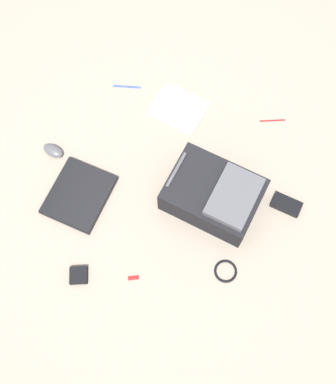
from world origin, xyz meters
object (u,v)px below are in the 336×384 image
at_px(cable_coil, 226,271).
at_px(earbud_pouch, 79,275).
at_px(pen_blue, 273,120).
at_px(book_manual, 179,109).
at_px(backpack, 215,195).
at_px(computer_mouse, 53,150).
at_px(pen_black, 127,86).
at_px(usb_stick, 133,278).
at_px(power_brick, 286,205).
at_px(laptop, 79,195).

xyz_separation_m(cable_coil, earbud_pouch, (-0.15, 0.65, 0.01)).
bearing_deg(pen_blue, book_manual, 93.97).
bearing_deg(backpack, pen_blue, -24.43).
distance_m(computer_mouse, pen_black, 0.52).
relative_size(book_manual, usb_stick, 6.42).
distance_m(cable_coil, earbud_pouch, 0.66).
bearing_deg(pen_black, computer_mouse, 148.90).
distance_m(cable_coil, pen_blue, 0.82).
distance_m(backpack, earbud_pouch, 0.72).
distance_m(power_brick, pen_blue, 0.46).
bearing_deg(book_manual, usb_stick, 178.05).
bearing_deg(computer_mouse, usb_stick, -115.57).
xyz_separation_m(cable_coil, pen_blue, (0.82, -0.11, -0.00)).
xyz_separation_m(pen_black, pen_blue, (-0.05, -0.78, -0.00)).
relative_size(laptop, book_manual, 1.15).
height_order(cable_coil, usb_stick, cable_coil).
bearing_deg(usb_stick, computer_mouse, 45.05).
xyz_separation_m(laptop, cable_coil, (-0.22, -0.75, -0.01)).
xyz_separation_m(computer_mouse, power_brick, (-0.05, -1.17, -0.00)).
height_order(laptop, computer_mouse, computer_mouse).
bearing_deg(earbud_pouch, pen_blue, -37.93).
xyz_separation_m(laptop, usb_stick, (-0.33, -0.34, -0.01)).
height_order(laptop, cable_coil, laptop).
relative_size(laptop, computer_mouse, 3.32).
height_order(book_manual, computer_mouse, computer_mouse).
height_order(computer_mouse, earbud_pouch, computer_mouse).
xyz_separation_m(backpack, earbud_pouch, (-0.48, 0.53, -0.08)).
xyz_separation_m(computer_mouse, usb_stick, (-0.53, -0.53, -0.02)).
distance_m(backpack, pen_blue, 0.55).
xyz_separation_m(backpack, book_manual, (0.46, 0.26, -0.08)).
bearing_deg(usb_stick, book_manual, -1.95).
bearing_deg(pen_black, pen_blue, -93.33).
distance_m(cable_coil, pen_black, 1.09).
relative_size(computer_mouse, power_brick, 0.79).
height_order(laptop, pen_blue, laptop).
height_order(pen_blue, earbud_pouch, earbud_pouch).
distance_m(computer_mouse, usb_stick, 0.75).
height_order(computer_mouse, pen_black, computer_mouse).
bearing_deg(backpack, usb_stick, 146.50).
bearing_deg(book_manual, earbud_pouch, 163.71).
xyz_separation_m(book_manual, earbud_pouch, (-0.94, 0.27, 0.01)).
distance_m(laptop, cable_coil, 0.78).
bearing_deg(backpack, earbud_pouch, 131.87).
bearing_deg(usb_stick, backpack, -33.50).
bearing_deg(computer_mouse, pen_black, -11.72).
height_order(cable_coil, earbud_pouch, earbud_pouch).
distance_m(computer_mouse, cable_coil, 1.02).
relative_size(computer_mouse, cable_coil, 1.04).
xyz_separation_m(backpack, computer_mouse, (0.09, 0.82, -0.07)).
distance_m(pen_blue, earbud_pouch, 1.23).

